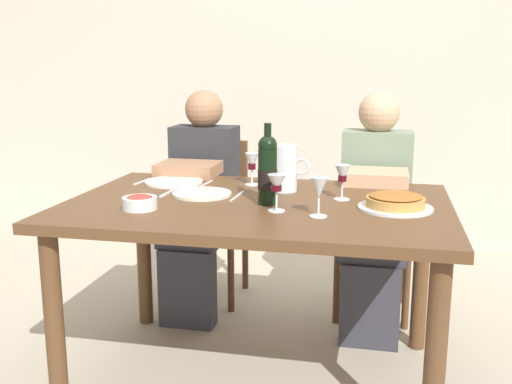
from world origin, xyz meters
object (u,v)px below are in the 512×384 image
object	(u,v)px
chair_right	(375,218)
wine_glass_right_diner	(277,185)
dinner_plate_left_setting	(174,182)
wine_glass_left_diner	(342,175)
dinner_plate_right_setting	(202,194)
diner_right	(375,206)
baked_tart	(395,202)
salad_bowl	(140,202)
chair_left	(212,208)
wine_glass_spare	(252,163)
diner_left	(199,196)
wine_glass_centre	(319,189)
dining_table	(257,224)
water_pitcher	(285,171)
wine_bottle	(268,170)

from	to	relation	value
chair_right	wine_glass_right_diner	bearing A→B (deg)	70.97
dinner_plate_left_setting	wine_glass_left_diner	bearing A→B (deg)	-12.80
dinner_plate_right_setting	diner_right	distance (m)	0.91
wine_glass_right_diner	diner_right	world-z (taller)	diner_right
wine_glass_right_diner	diner_right	bearing A→B (deg)	65.61
baked_tart	wine_glass_left_diner	xyz separation A→B (m)	(-0.21, 0.12, 0.07)
salad_bowl	chair_left	distance (m)	1.15
wine_glass_left_diner	wine_glass_spare	xyz separation A→B (m)	(-0.42, 0.21, 0.00)
baked_tart	wine_glass_left_diner	bearing A→B (deg)	150.85
diner_left	diner_right	world-z (taller)	same
baked_tart	chair_left	xyz separation A→B (m)	(-0.98, 0.90, -0.29)
chair_left	wine_glass_centre	bearing A→B (deg)	123.12
baked_tart	wine_glass_spare	world-z (taller)	wine_glass_spare
dining_table	chair_left	bearing A→B (deg)	116.79
wine_glass_right_diner	diner_left	size ratio (longest dim) A/B	0.12
dinner_plate_right_setting	baked_tart	bearing A→B (deg)	-5.73
diner_left	diner_right	bearing A→B (deg)	178.00
baked_tart	dinner_plate_left_setting	xyz separation A→B (m)	(-0.98, 0.29, -0.02)
baked_tart	dinner_plate_right_setting	world-z (taller)	baked_tart
chair_left	dinner_plate_left_setting	bearing A→B (deg)	89.83
salad_bowl	wine_glass_right_diner	bearing A→B (deg)	8.68
baked_tart	wine_glass_spare	xyz separation A→B (m)	(-0.62, 0.33, 0.07)
baked_tart	wine_glass_left_diner	size ratio (longest dim) A/B	1.97
wine_glass_right_diner	chair_right	distance (m)	1.12
wine_glass_centre	diner_right	world-z (taller)	diner_right
water_pitcher	wine_glass_centre	world-z (taller)	water_pitcher
wine_bottle	dinner_plate_right_setting	xyz separation A→B (m)	(-0.30, 0.10, -0.13)
dinner_plate_left_setting	wine_glass_spare	bearing A→B (deg)	5.77
water_pitcher	wine_bottle	bearing A→B (deg)	-95.63
wine_glass_spare	chair_right	world-z (taller)	wine_glass_spare
salad_bowl	dinner_plate_right_setting	bearing A→B (deg)	61.17
salad_bowl	chair_left	world-z (taller)	chair_left
dinner_plate_right_setting	wine_glass_left_diner	bearing A→B (deg)	3.74
dining_table	wine_glass_centre	world-z (taller)	wine_glass_centre
wine_glass_centre	chair_right	world-z (taller)	wine_glass_centre
wine_glass_spare	dinner_plate_right_setting	xyz separation A→B (m)	(-0.16, -0.25, -0.09)
wine_glass_left_diner	dinner_plate_right_setting	xyz separation A→B (m)	(-0.57, -0.04, -0.09)
dining_table	baked_tart	distance (m)	0.55
dining_table	diner_right	size ratio (longest dim) A/B	1.29
diner_left	chair_right	world-z (taller)	diner_left
water_pitcher	dinner_plate_right_setting	xyz separation A→B (m)	(-0.32, -0.16, -0.08)
wine_glass_spare	chair_left	distance (m)	0.77
wine_glass_centre	wine_glass_spare	world-z (taller)	wine_glass_spare
dining_table	wine_glass_spare	world-z (taller)	wine_glass_spare
dining_table	chair_left	world-z (taller)	chair_left
chair_left	wine_bottle	bearing A→B (deg)	117.98
wine_glass_left_diner	wine_glass_right_diner	world-z (taller)	wine_glass_left_diner
wine_bottle	salad_bowl	xyz separation A→B (m)	(-0.45, -0.18, -0.11)
wine_glass_left_diner	chair_right	world-z (taller)	wine_glass_left_diner
dining_table	wine_glass_right_diner	bearing A→B (deg)	-53.87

